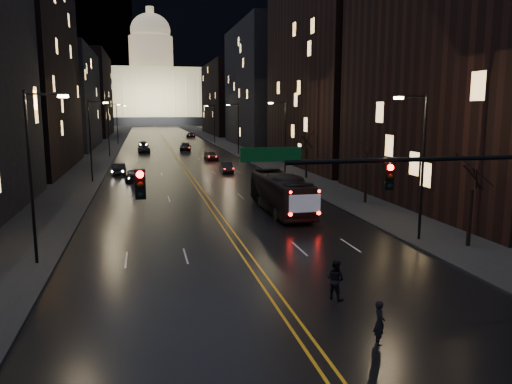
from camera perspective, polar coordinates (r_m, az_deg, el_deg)
ground at (r=19.47m, az=4.59°, el=-15.06°), size 900.00×900.00×0.00m
road at (r=147.21m, az=-10.64°, el=6.21°), size 20.00×320.00×0.02m
sidewalk_left at (r=147.36m, az=-16.12°, el=6.04°), size 8.00×320.00×0.16m
sidewalk_right at (r=148.37m, az=-5.20°, el=6.39°), size 8.00×320.00×0.16m
center_line at (r=147.21m, az=-10.64°, el=6.22°), size 0.62×320.00×0.01m
building_left_mid at (r=72.84m, az=-25.78°, el=13.25°), size 12.00×30.00×28.00m
building_left_far at (r=110.02m, az=-21.19°, el=9.89°), size 12.00×34.00×20.00m
building_left_dist at (r=157.72m, az=-18.69°, el=10.45°), size 12.00×40.00×24.00m
building_right_near at (r=45.49m, az=23.47°, el=13.69°), size 12.00×26.00×24.00m
building_right_tall at (r=72.71m, az=9.17°, el=18.03°), size 12.00×30.00×38.00m
building_right_mid at (r=112.14m, az=0.94°, el=12.03°), size 12.00×34.00×26.00m
building_right_dist at (r=159.11m, az=-3.20°, el=10.56°), size 12.00×40.00×22.00m
mountain_ridge at (r=403.50m, az=-6.40°, el=17.57°), size 520.00×60.00×130.00m
capitol at (r=267.09m, az=-11.75°, el=11.27°), size 90.00×50.00×58.50m
traffic_signal at (r=20.51m, az=20.76°, el=0.52°), size 17.29×0.45×7.00m
streetlamp_right_near at (r=31.51m, az=18.27°, el=3.57°), size 2.13×0.25×9.00m
streetlamp_left_near at (r=27.60m, az=-24.05°, el=2.44°), size 2.13×0.25×9.00m
streetlamp_right_mid at (r=59.21m, az=3.19°, el=6.60°), size 2.13×0.25×9.00m
streetlamp_left_mid at (r=57.23m, az=-18.25°, el=6.04°), size 2.13×0.25×9.00m
streetlamp_right_far at (r=88.43m, az=-2.16°, el=7.57°), size 2.13×0.25×9.00m
streetlamp_left_far at (r=87.11m, az=-16.40°, el=7.16°), size 2.13×0.25×9.00m
streetlamp_right_dist at (r=118.04m, az=-4.86°, el=8.03°), size 2.13×0.25×9.00m
streetlamp_left_dist at (r=117.05m, az=-15.50°, el=7.71°), size 2.13×0.25×9.00m
tree_right_near at (r=31.12m, az=23.56°, el=2.15°), size 2.40×2.40×6.65m
tree_right_mid at (r=43.14m, az=12.57°, el=4.56°), size 2.40×2.40×6.65m
tree_right_far at (r=57.98m, az=5.82°, el=5.95°), size 2.40×2.40×6.65m
bus at (r=39.30m, az=2.86°, el=-0.13°), size 2.59×10.84×3.02m
oncoming_car_a at (r=57.49m, az=-13.66°, el=1.95°), size 2.16×4.72×1.57m
oncoming_car_b at (r=63.52m, az=-15.46°, el=2.53°), size 2.02×4.63×1.48m
oncoming_car_c at (r=95.24m, az=-12.70°, el=4.81°), size 2.36×4.81×1.31m
oncoming_car_d at (r=108.73m, az=-12.74°, el=5.36°), size 2.28×4.59×1.28m
receding_car_a at (r=63.82m, az=-3.42°, el=2.83°), size 1.51×4.10×1.34m
receding_car_b at (r=79.50m, az=-5.17°, el=4.18°), size 2.12×4.49×1.48m
receding_car_c at (r=97.60m, az=-8.07°, el=5.11°), size 2.64×5.32×1.49m
receding_car_d at (r=142.87m, az=-7.45°, el=6.48°), size 3.00×5.33×1.41m
pedestrian_a at (r=18.29m, az=13.92°, el=-14.30°), size 0.46×0.63×1.58m
pedestrian_b at (r=21.89m, az=9.05°, el=-9.86°), size 0.87×0.96×1.74m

